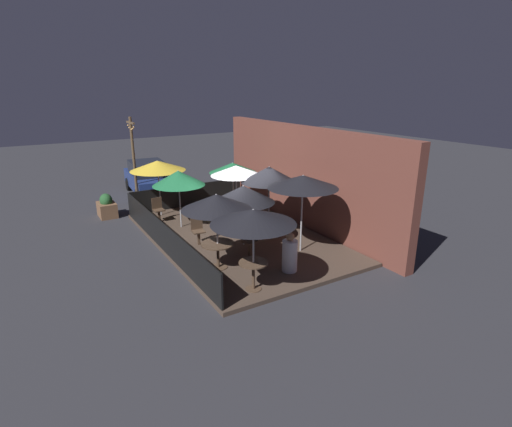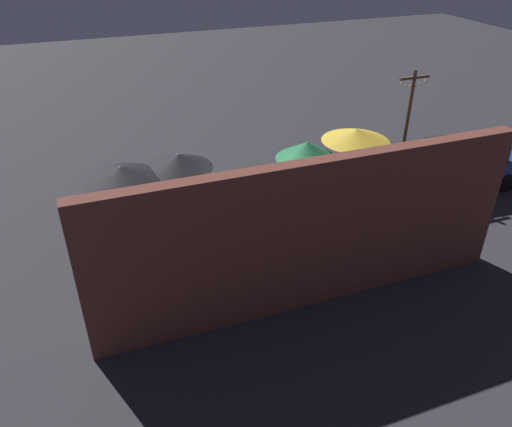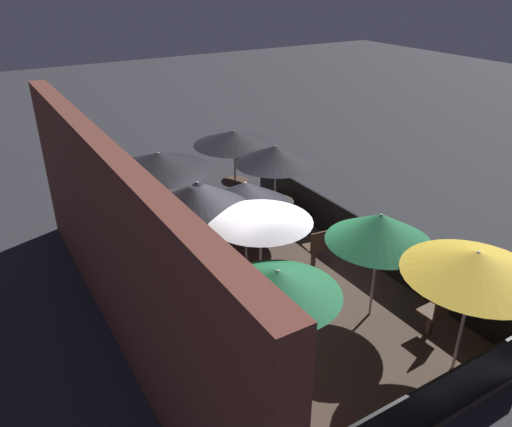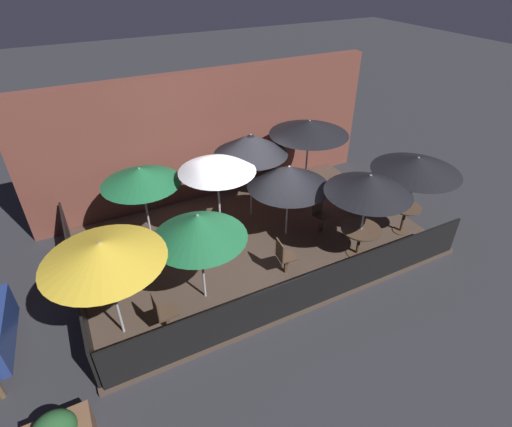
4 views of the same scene
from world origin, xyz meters
The scene contains 23 objects.
ground_plane centered at (0.00, 0.00, 0.00)m, with size 60.00×60.00×0.00m, color #2D2D33.
patio_deck centered at (0.00, 0.00, 0.06)m, with size 8.65×5.30×0.12m.
building_wall centered at (0.00, 2.88, 1.90)m, with size 10.25×0.36×3.79m.
fence_front centered at (0.00, -2.61, 0.59)m, with size 8.45×0.05×0.95m.
fence_side_left centered at (-4.28, 0.00, 0.59)m, with size 0.05×5.10×0.95m.
patio_umbrella_0 centered at (3.69, -1.45, 2.11)m, with size 2.16×2.16×2.18m.
patio_umbrella_1 centered at (2.04, -1.66, 2.11)m, with size 1.99×1.99×2.21m.
patio_umbrella_2 centered at (-2.38, 1.19, 2.02)m, with size 1.90×1.90×2.11m.
patio_umbrella_3 centered at (-1.86, -1.31, 1.99)m, with size 1.91×1.91×2.14m.
patio_umbrella_4 centered at (-0.73, 0.46, 2.27)m, with size 1.85×1.85×2.33m.
patio_umbrella_5 centered at (-3.65, -1.49, 2.16)m, with size 2.18×2.18×2.24m.
patio_umbrella_6 centered at (0.88, -0.15, 1.86)m, with size 2.05×2.05×2.01m.
patio_umbrella_7 centered at (0.47, 1.10, 2.28)m, with size 1.94×1.94×2.44m.
patio_umbrella_8 centered at (2.28, 1.15, 2.39)m, with size 2.20×2.20×2.47m.
dining_table_0 centered at (3.69, -1.45, 0.72)m, with size 0.76×0.76×0.77m.
dining_table_1 centered at (2.04, -1.66, 0.73)m, with size 0.96×0.96×0.76m.
patio_chair_0 centered at (0.05, -1.43, 0.62)m, with size 0.44×0.44×0.92m.
patio_chair_1 centered at (1.76, -0.38, 0.63)m, with size 0.48×0.48×0.93m.
patio_chair_2 centered at (-2.90, -1.83, 0.63)m, with size 0.41×0.41×0.94m.
patron_0 centered at (3.29, -0.01, 0.62)m, with size 0.59×0.59×1.16m.
planter_box centered at (-4.92, -3.35, 0.42)m, with size 0.95×0.67×0.98m.
light_post centered at (-5.82, -1.85, 2.20)m, with size 1.10×0.12×3.93m.
parked_car_0 centered at (-7.57, -0.78, 0.84)m, with size 4.25×2.04×1.62m.
Camera 1 is at (11.69, -6.19, 5.19)m, focal length 28.00 mm.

